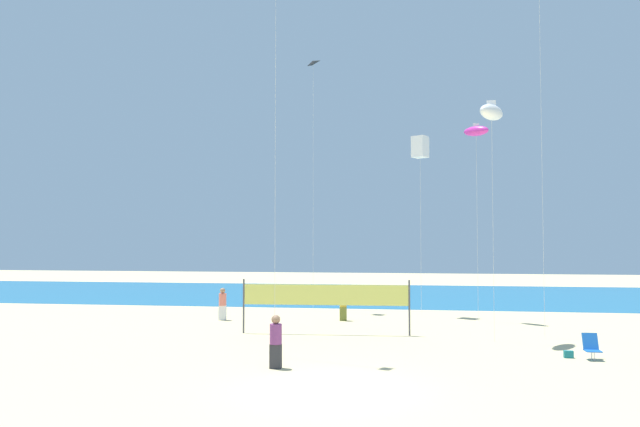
# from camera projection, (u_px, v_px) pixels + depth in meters

# --- Properties ---
(ground_plane) EXTENTS (120.00, 120.00, 0.00)m
(ground_plane) POSITION_uv_depth(u_px,v_px,m) (328.00, 389.00, 16.66)
(ground_plane) COLOR #D1BC89
(ocean_band) EXTENTS (120.00, 20.00, 0.01)m
(ocean_band) POSITION_uv_depth(u_px,v_px,m) (378.00, 294.00, 45.96)
(ocean_band) COLOR #1E6B99
(ocean_band) RESTS_ON ground
(beachgoer_mustard_shirt) EXTENTS (0.36, 0.36, 1.58)m
(beachgoer_mustard_shirt) POSITION_uv_depth(u_px,v_px,m) (343.00, 304.00, 30.92)
(beachgoer_mustard_shirt) COLOR olive
(beachgoer_mustard_shirt) RESTS_ON ground
(beachgoer_coral_shirt) EXTENTS (0.38, 0.38, 1.66)m
(beachgoer_coral_shirt) POSITION_uv_depth(u_px,v_px,m) (223.00, 303.00, 31.12)
(beachgoer_coral_shirt) COLOR white
(beachgoer_coral_shirt) RESTS_ON ground
(beachgoer_plum_shirt) EXTENTS (0.39, 0.39, 1.72)m
(beachgoer_plum_shirt) POSITION_uv_depth(u_px,v_px,m) (276.00, 340.00, 19.39)
(beachgoer_plum_shirt) COLOR #2D2D33
(beachgoer_plum_shirt) RESTS_ON ground
(folding_beach_chair) EXTENTS (0.52, 0.65, 0.89)m
(folding_beach_chair) POSITION_uv_depth(u_px,v_px,m) (591.00, 346.00, 20.85)
(folding_beach_chair) COLOR #1959B2
(folding_beach_chair) RESTS_ON ground
(volleyball_net) EXTENTS (7.40, 0.37, 2.40)m
(volleyball_net) POSITION_uv_depth(u_px,v_px,m) (325.00, 297.00, 26.46)
(volleyball_net) COLOR #4C4C51
(volleyball_net) RESTS_ON ground
(beach_handbag) EXTENTS (0.32, 0.16, 0.25)m
(beach_handbag) POSITION_uv_depth(u_px,v_px,m) (569.00, 354.00, 21.09)
(beach_handbag) COLOR #19727A
(beach_handbag) RESTS_ON ground
(kite_black_diamond) EXTENTS (0.85, 0.85, 15.01)m
(kite_black_diamond) POSITION_uv_depth(u_px,v_px,m) (313.00, 66.00, 35.93)
(kite_black_diamond) COLOR silver
(kite_black_diamond) RESTS_ON ground
(kite_white_inflatable) EXTENTS (1.49, 1.92, 9.94)m
(kite_white_inflatable) POSITION_uv_depth(u_px,v_px,m) (491.00, 112.00, 24.91)
(kite_white_inflatable) COLOR silver
(kite_white_inflatable) RESTS_ON ground
(kite_white_box) EXTENTS (1.02, 1.02, 9.91)m
(kite_white_box) POSITION_uv_depth(u_px,v_px,m) (420.00, 147.00, 33.35)
(kite_white_box) COLOR silver
(kite_white_box) RESTS_ON ground
(kite_magenta_inflatable) EXTENTS (1.48, 1.40, 10.21)m
(kite_magenta_inflatable) POSITION_uv_depth(u_px,v_px,m) (476.00, 131.00, 31.18)
(kite_magenta_inflatable) COLOR silver
(kite_magenta_inflatable) RESTS_ON ground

